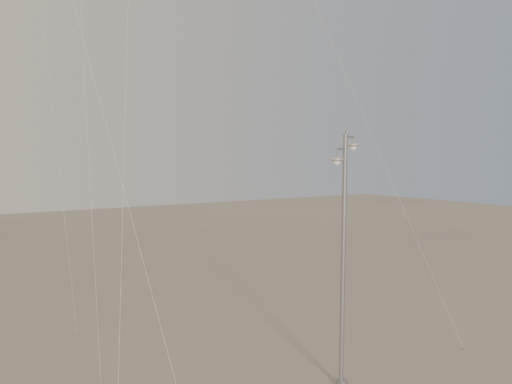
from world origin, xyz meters
TOP-DOWN VIEW (x-y plane):
  - street_lamp at (5.28, 3.22)m, footprint 1.59×0.78m
  - kite_4 at (8.25, 7.09)m, footprint 6.84×4.71m

SIDE VIEW (x-z plane):
  - street_lamp at x=5.28m, z-range 0.33..10.40m
  - kite_4 at x=8.25m, z-range 4.47..22.49m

